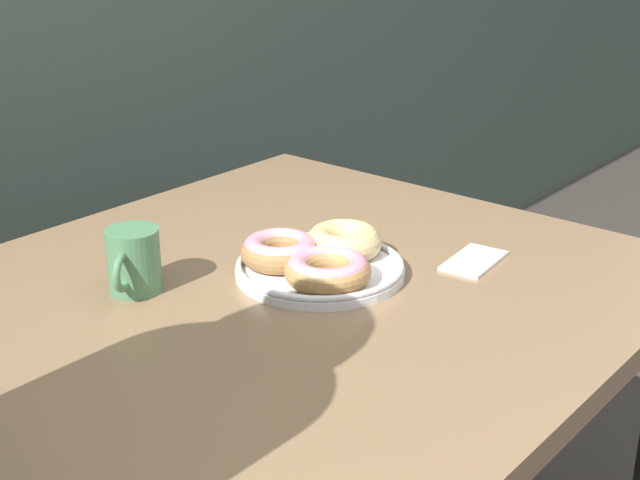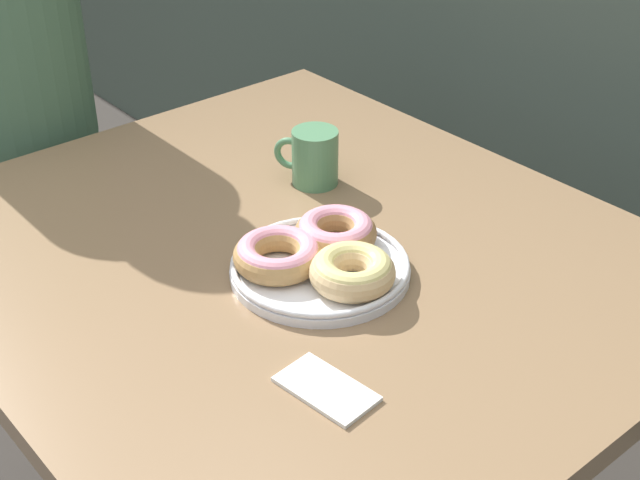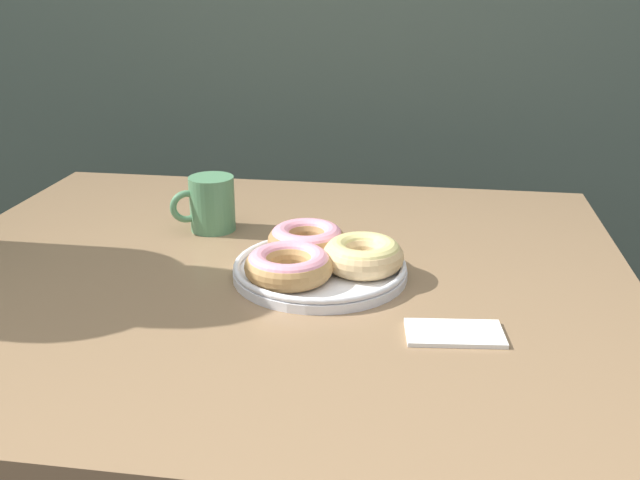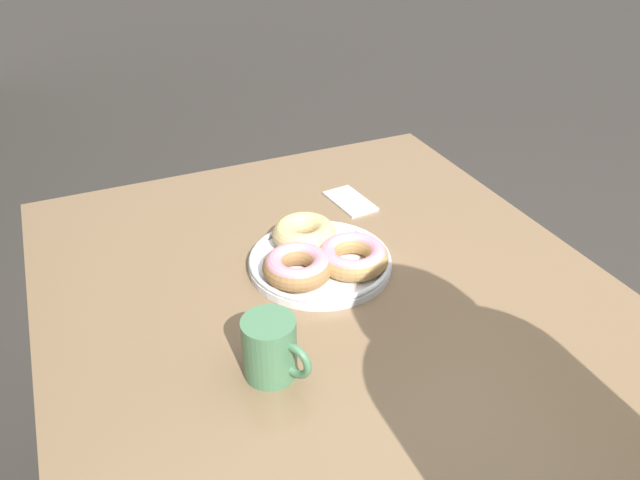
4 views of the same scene
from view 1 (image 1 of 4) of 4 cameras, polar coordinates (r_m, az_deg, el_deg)
The scene contains 4 objects.
dining_table at distance 1.40m, azimuth -2.71°, elevation -5.90°, with size 1.14×1.00×0.76m.
donut_plate at distance 1.40m, azimuth -0.11°, elevation -1.16°, with size 0.28×0.29×0.06m.
coffee_mug at distance 1.37m, azimuth -11.87°, elevation -1.28°, with size 0.11×0.08×0.10m.
napkin at distance 1.48m, azimuth 9.83°, elevation -1.32°, with size 0.13×0.08×0.01m.
Camera 1 is at (-0.91, -0.60, 1.33)m, focal length 50.00 mm.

